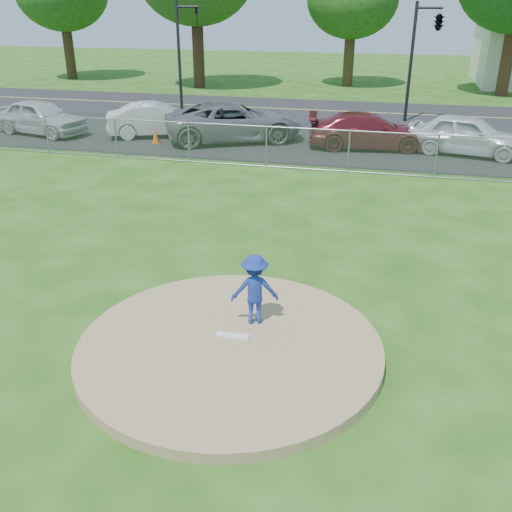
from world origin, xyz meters
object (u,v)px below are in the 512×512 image
at_px(traffic_signal_left, 183,47).
at_px(parked_car_darkred, 368,131).
at_px(traffic_signal_center, 436,24).
at_px(parked_car_white, 157,120).
at_px(pitcher, 255,289).
at_px(traffic_cone, 156,136).
at_px(parked_car_silver, 40,117).
at_px(parked_car_pearl, 467,135).
at_px(parked_car_gray, 234,122).

height_order(traffic_signal_left, parked_car_darkred, traffic_signal_left).
height_order(traffic_signal_center, parked_car_white, traffic_signal_center).
height_order(pitcher, traffic_cone, pitcher).
distance_m(traffic_cone, parked_car_silver, 5.85).
bearing_deg(parked_car_white, parked_car_pearl, -115.47).
height_order(parked_car_gray, parked_car_darkred, parked_car_gray).
bearing_deg(parked_car_pearl, parked_car_gray, 101.63).
relative_size(parked_car_silver, parked_car_pearl, 0.98).
distance_m(pitcher, parked_car_pearl, 15.71).
bearing_deg(traffic_signal_center, traffic_signal_left, 180.00).
distance_m(traffic_cone, parked_car_pearl, 12.84).
xyz_separation_m(traffic_signal_center, parked_car_white, (-11.85, -6.11, -3.87)).
height_order(pitcher, parked_car_gray, parked_car_gray).
height_order(traffic_cone, parked_car_white, parked_car_white).
distance_m(traffic_signal_left, parked_car_white, 6.70).
distance_m(traffic_signal_left, parked_car_pearl, 15.68).
relative_size(parked_car_silver, parked_car_white, 1.01).
xyz_separation_m(traffic_signal_center, parked_car_silver, (-17.20, -6.95, -3.83)).
bearing_deg(parked_car_silver, parked_car_darkred, -73.13).
relative_size(parked_car_gray, parked_car_darkred, 1.20).
bearing_deg(traffic_cone, parked_car_gray, 22.88).
relative_size(traffic_signal_center, pitcher, 4.13).
bearing_deg(parked_car_silver, pitcher, -122.56).
bearing_deg(parked_car_gray, pitcher, 172.06).
relative_size(parked_car_gray, parked_car_pearl, 1.29).
relative_size(pitcher, parked_car_white, 0.30).
height_order(pitcher, parked_car_pearl, parked_car_pearl).
distance_m(traffic_signal_center, parked_car_pearl, 7.51).
xyz_separation_m(traffic_cone, parked_car_pearl, (12.77, 1.18, 0.47)).
bearing_deg(traffic_cone, parked_car_silver, 174.56).
bearing_deg(parked_car_white, pitcher, -176.18).
bearing_deg(traffic_cone, traffic_signal_center, 33.37).
height_order(traffic_signal_center, parked_car_gray, traffic_signal_center).
distance_m(parked_car_gray, parked_car_pearl, 9.64).
bearing_deg(parked_car_darkred, traffic_signal_center, -29.18).
xyz_separation_m(traffic_signal_left, pitcher, (9.02, -21.18, -2.48)).
distance_m(traffic_signal_left, parked_car_darkred, 12.25).
bearing_deg(pitcher, traffic_signal_left, -83.38).
bearing_deg(parked_car_darkred, parked_car_gray, 82.55).
xyz_separation_m(parked_car_silver, parked_car_white, (5.35, 0.84, -0.04)).
height_order(parked_car_white, parked_car_darkred, parked_car_white).
height_order(traffic_cone, parked_car_silver, parked_car_silver).
bearing_deg(pitcher, parked_car_gray, -89.57).
xyz_separation_m(pitcher, parked_car_gray, (-4.55, 15.00, -0.05)).
xyz_separation_m(traffic_signal_left, parked_car_white, (0.88, -6.11, -2.62)).
bearing_deg(pitcher, parked_car_darkred, -111.08).
bearing_deg(traffic_cone, parked_car_darkred, 8.32).
distance_m(pitcher, parked_car_darkred, 15.03).
bearing_deg(parked_car_white, parked_car_silver, 74.40).
height_order(parked_car_silver, parked_car_darkred, parked_car_silver).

